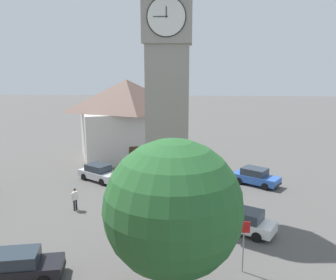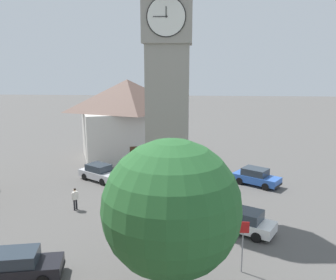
{
  "view_description": "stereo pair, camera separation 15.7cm",
  "coord_description": "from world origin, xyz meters",
  "px_view_note": "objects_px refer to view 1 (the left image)",
  "views": [
    {
      "loc": [
        -1.6,
        24.84,
        10.58
      ],
      "look_at": [
        0.0,
        0.0,
        5.3
      ],
      "focal_mm": 38.09,
      "sensor_mm": 36.0,
      "label": 1
    },
    {
      "loc": [
        -1.75,
        24.83,
        10.58
      ],
      "look_at": [
        0.0,
        0.0,
        5.3
      ],
      "focal_mm": 38.09,
      "sensor_mm": 36.0,
      "label": 2
    }
  ],
  "objects_px": {
    "tree": "(173,208)",
    "building_corner_back": "(127,118)",
    "car_silver_kerb": "(99,173)",
    "clock_tower": "(168,34)",
    "car_blue_kerb": "(243,221)",
    "pedestrian": "(75,197)",
    "road_sign": "(244,238)",
    "car_red_corner": "(195,162)",
    "car_black_far": "(256,177)",
    "car_white_side": "(20,266)"
  },
  "relations": [
    {
      "from": "pedestrian",
      "to": "building_corner_back",
      "type": "relative_size",
      "value": 0.13
    },
    {
      "from": "car_silver_kerb",
      "to": "tree",
      "type": "bearing_deg",
      "value": 114.11
    },
    {
      "from": "car_white_side",
      "to": "pedestrian",
      "type": "xyz_separation_m",
      "value": [
        0.05,
        -8.78,
        0.25
      ]
    },
    {
      "from": "car_white_side",
      "to": "tree",
      "type": "height_order",
      "value": "tree"
    },
    {
      "from": "tree",
      "to": "car_white_side",
      "type": "bearing_deg",
      "value": -11.73
    },
    {
      "from": "car_red_corner",
      "to": "building_corner_back",
      "type": "bearing_deg",
      "value": -30.86
    },
    {
      "from": "car_black_far",
      "to": "building_corner_back",
      "type": "xyz_separation_m",
      "value": [
        13.17,
        -9.09,
        3.83
      ]
    },
    {
      "from": "building_corner_back",
      "to": "car_red_corner",
      "type": "bearing_deg",
      "value": 149.14
    },
    {
      "from": "car_blue_kerb",
      "to": "car_red_corner",
      "type": "xyz_separation_m",
      "value": [
        2.9,
        -13.83,
        0.0
      ]
    },
    {
      "from": "car_blue_kerb",
      "to": "car_silver_kerb",
      "type": "distance_m",
      "value": 15.34
    },
    {
      "from": "car_red_corner",
      "to": "car_black_far",
      "type": "xyz_separation_m",
      "value": [
        -5.34,
        4.41,
        0.0
      ]
    },
    {
      "from": "car_black_far",
      "to": "pedestrian",
      "type": "distance_m",
      "value": 15.79
    },
    {
      "from": "clock_tower",
      "to": "car_blue_kerb",
      "type": "distance_m",
      "value": 13.3
    },
    {
      "from": "clock_tower",
      "to": "building_corner_back",
      "type": "relative_size",
      "value": 1.71
    },
    {
      "from": "building_corner_back",
      "to": "car_blue_kerb",
      "type": "bearing_deg",
      "value": 120.12
    },
    {
      "from": "car_black_far",
      "to": "pedestrian",
      "type": "bearing_deg",
      "value": 24.88
    },
    {
      "from": "car_black_far",
      "to": "car_red_corner",
      "type": "bearing_deg",
      "value": -39.56
    },
    {
      "from": "tree",
      "to": "building_corner_back",
      "type": "distance_m",
      "value": 26.94
    },
    {
      "from": "car_black_far",
      "to": "road_sign",
      "type": "height_order",
      "value": "road_sign"
    },
    {
      "from": "pedestrian",
      "to": "tree",
      "type": "xyz_separation_m",
      "value": [
        -7.76,
        10.38,
        3.71
      ]
    },
    {
      "from": "car_blue_kerb",
      "to": "pedestrian",
      "type": "bearing_deg",
      "value": -13.13
    },
    {
      "from": "clock_tower",
      "to": "car_white_side",
      "type": "height_order",
      "value": "clock_tower"
    },
    {
      "from": "car_blue_kerb",
      "to": "tree",
      "type": "relative_size",
      "value": 0.58
    },
    {
      "from": "car_black_far",
      "to": "building_corner_back",
      "type": "bearing_deg",
      "value": -34.61
    },
    {
      "from": "car_white_side",
      "to": "car_black_far",
      "type": "height_order",
      "value": "same"
    },
    {
      "from": "clock_tower",
      "to": "car_black_far",
      "type": "height_order",
      "value": "clock_tower"
    },
    {
      "from": "road_sign",
      "to": "car_red_corner",
      "type": "bearing_deg",
      "value": -83.01
    },
    {
      "from": "car_blue_kerb",
      "to": "road_sign",
      "type": "height_order",
      "value": "road_sign"
    },
    {
      "from": "car_silver_kerb",
      "to": "car_red_corner",
      "type": "xyz_separation_m",
      "value": [
        -8.97,
        -4.12,
        0.0
      ]
    },
    {
      "from": "clock_tower",
      "to": "car_red_corner",
      "type": "distance_m",
      "value": 15.98
    },
    {
      "from": "car_red_corner",
      "to": "car_black_far",
      "type": "relative_size",
      "value": 1.01
    },
    {
      "from": "car_red_corner",
      "to": "car_black_far",
      "type": "distance_m",
      "value": 6.92
    },
    {
      "from": "clock_tower",
      "to": "road_sign",
      "type": "distance_m",
      "value": 14.0
    },
    {
      "from": "clock_tower",
      "to": "car_black_far",
      "type": "relative_size",
      "value": 4.95
    },
    {
      "from": "car_silver_kerb",
      "to": "tree",
      "type": "height_order",
      "value": "tree"
    },
    {
      "from": "clock_tower",
      "to": "pedestrian",
      "type": "relative_size",
      "value": 12.75
    },
    {
      "from": "pedestrian",
      "to": "road_sign",
      "type": "bearing_deg",
      "value": 146.91
    },
    {
      "from": "car_white_side",
      "to": "tree",
      "type": "xyz_separation_m",
      "value": [
        -7.71,
        1.6,
        3.95
      ]
    },
    {
      "from": "building_corner_back",
      "to": "car_black_far",
      "type": "bearing_deg",
      "value": 145.39
    },
    {
      "from": "car_red_corner",
      "to": "clock_tower",
      "type": "bearing_deg",
      "value": 78.5
    },
    {
      "from": "pedestrian",
      "to": "road_sign",
      "type": "xyz_separation_m",
      "value": [
        -11.24,
        7.32,
        0.89
      ]
    },
    {
      "from": "car_red_corner",
      "to": "road_sign",
      "type": "relative_size",
      "value": 1.58
    },
    {
      "from": "tree",
      "to": "clock_tower",
      "type": "bearing_deg",
      "value": -85.22
    },
    {
      "from": "car_silver_kerb",
      "to": "clock_tower",
      "type": "bearing_deg",
      "value": 136.94
    },
    {
      "from": "tree",
      "to": "building_corner_back",
      "type": "xyz_separation_m",
      "value": [
        6.61,
        -26.11,
        -0.12
      ]
    },
    {
      "from": "car_black_far",
      "to": "tree",
      "type": "distance_m",
      "value": 18.67
    },
    {
      "from": "car_red_corner",
      "to": "pedestrian",
      "type": "distance_m",
      "value": 14.25
    },
    {
      "from": "road_sign",
      "to": "car_black_far",
      "type": "bearing_deg",
      "value": -102.46
    },
    {
      "from": "car_black_far",
      "to": "pedestrian",
      "type": "xyz_separation_m",
      "value": [
        14.32,
        6.64,
        0.25
      ]
    },
    {
      "from": "car_red_corner",
      "to": "car_white_side",
      "type": "bearing_deg",
      "value": 65.74
    }
  ]
}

